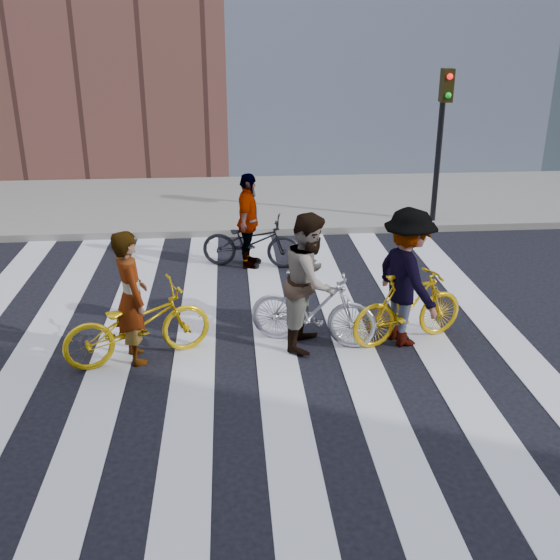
{
  "coord_description": "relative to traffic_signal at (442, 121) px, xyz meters",
  "views": [
    {
      "loc": [
        -0.03,
        -8.06,
        4.22
      ],
      "look_at": [
        0.65,
        0.3,
        0.88
      ],
      "focal_mm": 42.0,
      "sensor_mm": 36.0,
      "label": 1
    }
  ],
  "objects": [
    {
      "name": "rider_right",
      "position": [
        -2.04,
        -5.29,
        -1.31
      ],
      "size": [
        1.07,
        1.41,
        1.93
      ],
      "primitive_type": "imported",
      "rotation": [
        0.0,
        0.0,
        1.88
      ],
      "color": "slate",
      "rests_on": "ground"
    },
    {
      "name": "sidewalk_far",
      "position": [
        -4.4,
        2.18,
        -2.2
      ],
      "size": [
        100.0,
        5.0,
        0.15
      ],
      "primitive_type": "cube",
      "color": "gray",
      "rests_on": "ground"
    },
    {
      "name": "rider_rear",
      "position": [
        -4.09,
        -2.09,
        -1.41
      ],
      "size": [
        0.61,
        1.08,
        1.73
      ],
      "primitive_type": "imported",
      "rotation": [
        0.0,
        0.0,
        1.38
      ],
      "color": "slate",
      "rests_on": "ground"
    },
    {
      "name": "traffic_signal",
      "position": [
        0.0,
        0.0,
        0.0
      ],
      "size": [
        0.22,
        0.42,
        3.33
      ],
      "color": "black",
      "rests_on": "ground"
    },
    {
      "name": "bike_silver_mid",
      "position": [
        -3.31,
        -5.25,
        -1.75
      ],
      "size": [
        1.84,
        1.06,
        1.07
      ],
      "primitive_type": "imported",
      "rotation": [
        0.0,
        0.0,
        1.24
      ],
      "color": "#AFB1BA",
      "rests_on": "ground"
    },
    {
      "name": "rider_left",
      "position": [
        -5.72,
        -5.51,
        -1.38
      ],
      "size": [
        0.64,
        0.76,
        1.79
      ],
      "primitive_type": "imported",
      "rotation": [
        0.0,
        0.0,
        1.94
      ],
      "color": "slate",
      "rests_on": "ground"
    },
    {
      "name": "bike_yellow_right",
      "position": [
        -1.99,
        -5.29,
        -1.76
      ],
      "size": [
        1.8,
        1.0,
        1.04
      ],
      "primitive_type": "imported",
      "rotation": [
        0.0,
        0.0,
        1.88
      ],
      "color": "#D29F0B",
      "rests_on": "ground"
    },
    {
      "name": "rider_mid",
      "position": [
        -3.36,
        -5.25,
        -1.33
      ],
      "size": [
        0.98,
        1.1,
        1.89
      ],
      "primitive_type": "imported",
      "rotation": [
        0.0,
        0.0,
        1.24
      ],
      "color": "slate",
      "rests_on": "ground"
    },
    {
      "name": "bike_yellow_left",
      "position": [
        -5.67,
        -5.51,
        -1.77
      ],
      "size": [
        2.07,
        1.34,
        1.03
      ],
      "primitive_type": "imported",
      "rotation": [
        0.0,
        0.0,
        1.94
      ],
      "color": "#CAA30B",
      "rests_on": "ground"
    },
    {
      "name": "zebra_crosswalk",
      "position": [
        -4.4,
        -5.32,
        -2.27
      ],
      "size": [
        8.25,
        10.0,
        0.01
      ],
      "color": "silver",
      "rests_on": "ground"
    },
    {
      "name": "bike_dark_rear",
      "position": [
        -4.04,
        -2.09,
        -1.81
      ],
      "size": [
        1.89,
        0.96,
        0.95
      ],
      "primitive_type": "imported",
      "rotation": [
        0.0,
        0.0,
        1.38
      ],
      "color": "black",
      "rests_on": "ground"
    },
    {
      "name": "ground",
      "position": [
        -4.4,
        -5.32,
        -2.28
      ],
      "size": [
        100.0,
        100.0,
        0.0
      ],
      "primitive_type": "plane",
      "color": "black",
      "rests_on": "ground"
    }
  ]
}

